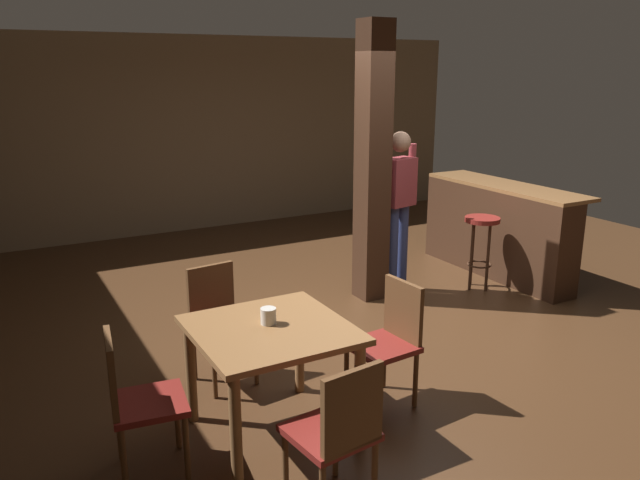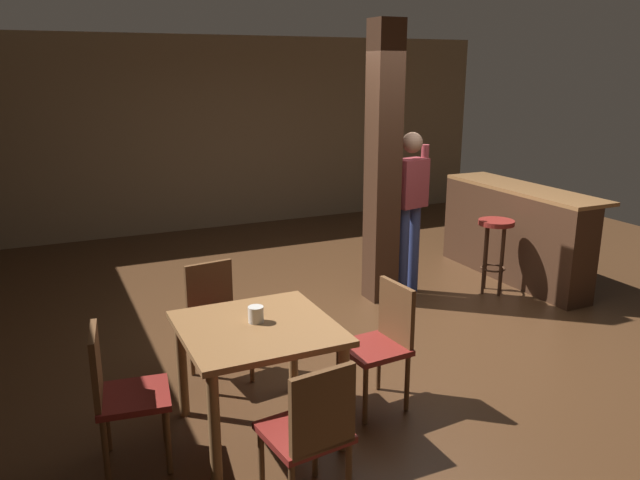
% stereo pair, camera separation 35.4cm
% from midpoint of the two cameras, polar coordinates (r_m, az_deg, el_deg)
% --- Properties ---
extents(ground_plane, '(10.80, 10.80, 0.00)m').
position_cam_midpoint_polar(ground_plane, '(5.95, 5.16, -7.81)').
color(ground_plane, '#422816').
extents(wall_back, '(8.00, 0.10, 2.80)m').
position_cam_midpoint_polar(wall_back, '(9.57, -10.04, 9.58)').
color(wall_back, '#756047').
rests_on(wall_back, ground_plane).
extents(pillar, '(0.28, 0.28, 2.80)m').
position_cam_midpoint_polar(pillar, '(6.31, 3.24, 6.83)').
color(pillar, '#382114').
rests_on(pillar, ground_plane).
extents(dining_table, '(0.97, 0.97, 0.76)m').
position_cam_midpoint_polar(dining_table, '(4.06, -7.04, -9.54)').
color(dining_table, brown).
rests_on(dining_table, ground_plane).
extents(chair_north, '(0.47, 0.47, 0.89)m').
position_cam_midpoint_polar(chair_north, '(4.87, -11.33, -7.03)').
color(chair_north, maroon).
rests_on(chair_north, ground_plane).
extents(chair_west, '(0.47, 0.47, 0.89)m').
position_cam_midpoint_polar(chair_west, '(3.92, -19.14, -13.46)').
color(chair_west, maroon).
rests_on(chair_west, ground_plane).
extents(chair_south, '(0.47, 0.47, 0.89)m').
position_cam_midpoint_polar(chair_south, '(3.43, -1.40, -16.99)').
color(chair_south, maroon).
rests_on(chair_south, ground_plane).
extents(chair_east, '(0.45, 0.45, 0.89)m').
position_cam_midpoint_polar(chair_east, '(4.48, 4.15, -8.84)').
color(chair_east, maroon).
rests_on(chair_east, ground_plane).
extents(napkin_cup, '(0.10, 0.10, 0.11)m').
position_cam_midpoint_polar(napkin_cup, '(4.04, -7.27, -6.94)').
color(napkin_cup, beige).
rests_on(napkin_cup, dining_table).
extents(standing_person, '(0.47, 0.27, 1.72)m').
position_cam_midpoint_polar(standing_person, '(6.57, 5.69, 3.60)').
color(standing_person, maroon).
rests_on(standing_person, ground_plane).
extents(bar_counter, '(0.56, 2.09, 1.06)m').
position_cam_midpoint_polar(bar_counter, '(7.45, 14.56, 0.93)').
color(bar_counter, brown).
rests_on(bar_counter, ground_plane).
extents(bar_stool_near, '(0.37, 0.37, 0.80)m').
position_cam_midpoint_polar(bar_stool_near, '(6.90, 13.13, 0.46)').
color(bar_stool_near, maroon).
rests_on(bar_stool_near, ground_plane).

